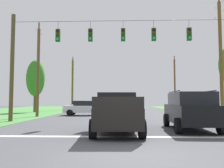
% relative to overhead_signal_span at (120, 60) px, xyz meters
% --- Properties ---
extents(ground_plane, '(120.00, 120.00, 0.00)m').
position_rel_overhead_signal_span_xyz_m(ground_plane, '(0.24, -10.39, -4.57)').
color(ground_plane, '#47474C').
extents(stop_bar_stripe, '(13.78, 0.45, 0.01)m').
position_rel_overhead_signal_span_xyz_m(stop_bar_stripe, '(0.24, -7.00, -4.57)').
color(stop_bar_stripe, white).
rests_on(stop_bar_stripe, ground).
extents(lane_dash_0, '(2.50, 0.15, 0.01)m').
position_rel_overhead_signal_span_xyz_m(lane_dash_0, '(0.24, -1.00, -4.57)').
color(lane_dash_0, white).
rests_on(lane_dash_0, ground).
extents(lane_dash_1, '(2.50, 0.15, 0.01)m').
position_rel_overhead_signal_span_xyz_m(lane_dash_1, '(0.24, 6.81, -4.57)').
color(lane_dash_1, white).
rests_on(lane_dash_1, ground).
extents(lane_dash_2, '(2.50, 0.15, 0.01)m').
position_rel_overhead_signal_span_xyz_m(lane_dash_2, '(0.24, 14.88, -4.57)').
color(lane_dash_2, white).
rests_on(lane_dash_2, ground).
extents(overhead_signal_span, '(16.49, 0.31, 8.10)m').
position_rel_overhead_signal_span_xyz_m(overhead_signal_span, '(0.00, 0.00, 0.00)').
color(overhead_signal_span, brown).
rests_on(overhead_signal_span, ground).
extents(pickup_truck, '(2.43, 5.47, 1.95)m').
position_rel_overhead_signal_span_xyz_m(pickup_truck, '(-0.21, -5.65, -3.61)').
color(pickup_truck, black).
rests_on(pickup_truck, ground).
extents(suv_black, '(2.33, 4.86, 2.05)m').
position_rel_overhead_signal_span_xyz_m(suv_black, '(3.69, -4.53, -3.51)').
color(suv_black, black).
rests_on(suv_black, ground).
extents(distant_car_crossing_white, '(4.31, 2.05, 1.52)m').
position_rel_overhead_signal_span_xyz_m(distant_car_crossing_white, '(-3.76, 7.56, -3.78)').
color(distant_car_crossing_white, silver).
rests_on(distant_car_crossing_white, ground).
extents(distant_car_oncoming, '(2.05, 4.32, 1.52)m').
position_rel_overhead_signal_span_xyz_m(distant_car_oncoming, '(-5.88, 16.20, -3.78)').
color(distant_car_oncoming, silver).
rests_on(distant_car_oncoming, ground).
extents(utility_pole_mid_right, '(0.31, 1.92, 11.27)m').
position_rel_overhead_signal_span_xyz_m(utility_pole_mid_right, '(9.24, 4.43, 1.06)').
color(utility_pole_mid_right, brown).
rests_on(utility_pole_mid_right, ground).
extents(utility_pole_far_right, '(0.27, 1.70, 9.14)m').
position_rel_overhead_signal_span_xyz_m(utility_pole_far_right, '(9.26, 22.80, 0.00)').
color(utility_pole_far_right, brown).
rests_on(utility_pole_far_right, ground).
extents(utility_pole_mid_left, '(0.29, 1.76, 9.22)m').
position_rel_overhead_signal_span_xyz_m(utility_pole_mid_left, '(-7.98, 5.14, -0.12)').
color(utility_pole_mid_left, brown).
rests_on(utility_pole_mid_left, ground).
extents(utility_pole_far_left, '(0.32, 1.53, 9.19)m').
position_rel_overhead_signal_span_xyz_m(utility_pole_far_left, '(-8.28, 23.13, -0.03)').
color(utility_pole_far_left, brown).
rests_on(utility_pole_far_left, ground).
extents(tree_roadside_far_right, '(2.41, 2.41, 6.94)m').
position_rel_overhead_signal_span_xyz_m(tree_roadside_far_right, '(-11.30, 13.58, -0.10)').
color(tree_roadside_far_right, brown).
rests_on(tree_roadside_far_right, ground).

